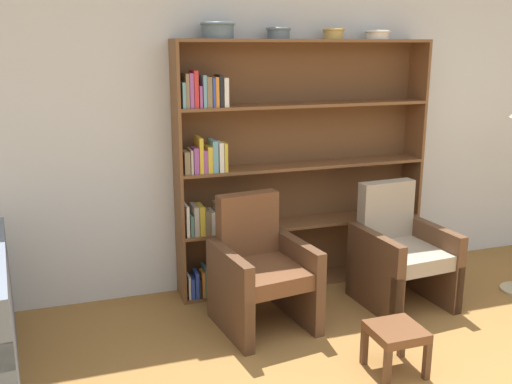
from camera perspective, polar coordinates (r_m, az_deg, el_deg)
wall_back at (r=4.97m, az=4.11°, el=6.71°), size 12.00×0.06×2.75m
bookshelf at (r=4.81m, az=2.61°, el=2.26°), size 2.18×0.30×2.09m
bowl_cream at (r=4.51m, az=-3.85°, el=15.91°), size 0.27×0.27×0.12m
bowl_olive at (r=4.66m, az=2.26°, el=15.66°), size 0.20×0.20×0.09m
bowl_copper at (r=4.85m, az=7.77°, el=15.48°), size 0.18×0.18×0.08m
bowl_brass at (r=5.05m, az=12.06°, el=15.19°), size 0.21×0.21×0.07m
armchair_leather at (r=4.27m, az=0.47°, el=-7.90°), size 0.73×0.76×0.96m
armchair_cushioned at (r=4.77m, az=14.20°, el=-5.92°), size 0.69×0.73×0.96m
footstool at (r=3.84m, az=13.82°, el=-13.81°), size 0.32×0.32×0.31m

